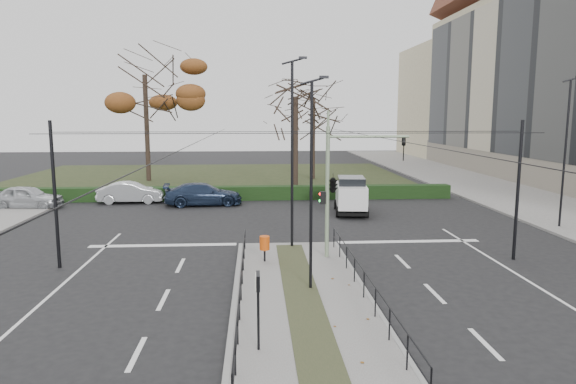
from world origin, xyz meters
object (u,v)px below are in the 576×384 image
object	(u,v)px
info_panel	(258,290)
white_van	(351,194)
parked_car_first	(27,197)
parked_car_second	(131,193)
bare_tree_center	(313,104)
rust_tree	(145,75)
streetlamp_median_far	(293,152)
parked_car_third	(203,194)
streetlamp_median_near	(312,183)
streetlamp_sidewalk	(565,151)
traffic_light	(335,182)
bare_tree_near	(295,104)
litter_bin	(265,243)

from	to	relation	value
info_panel	white_van	distance (m)	20.11
parked_car_first	info_panel	bearing A→B (deg)	-140.46
parked_car_second	bare_tree_center	bearing A→B (deg)	-52.20
white_van	rust_tree	size ratio (longest dim) A/B	0.35
streetlamp_median_far	parked_car_first	world-z (taller)	streetlamp_median_far
parked_car_third	streetlamp_median_near	bearing A→B (deg)	-168.67
streetlamp_sidewalk	bare_tree_center	size ratio (longest dim) A/B	0.80
streetlamp_median_near	parked_car_second	bearing A→B (deg)	119.27
info_panel	streetlamp_sidewalk	xyz separation A→B (m)	(16.66, 13.97, 2.51)
streetlamp_median_near	rust_tree	world-z (taller)	rust_tree
traffic_light	rust_tree	size ratio (longest dim) A/B	0.44
streetlamp_sidewalk	parked_car_third	world-z (taller)	streetlamp_sidewalk
parked_car_second	parked_car_third	world-z (taller)	parked_car_third
streetlamp_median_near	bare_tree_center	world-z (taller)	bare_tree_center
info_panel	rust_tree	bearing A→B (deg)	105.65
streetlamp_median_near	streetlamp_sidewalk	bearing A→B (deg)	32.10
traffic_light	info_panel	bearing A→B (deg)	-110.95
traffic_light	streetlamp_sidewalk	world-z (taller)	streetlamp_sidewalk
rust_tree	bare_tree_near	bearing A→B (deg)	-36.17
parked_car_first	white_van	size ratio (longest dim) A/B	1.02
streetlamp_median_near	parked_car_first	world-z (taller)	streetlamp_median_near
info_panel	streetlamp_sidewalk	distance (m)	21.89
info_panel	bare_tree_near	xyz separation A→B (m)	(3.01, 26.34, 5.25)
streetlamp_sidewalk	bare_tree_near	bearing A→B (deg)	137.82
parked_car_third	bare_tree_center	world-z (taller)	bare_tree_center
traffic_light	streetlamp_sidewalk	size ratio (longest dim) A/B	0.69
streetlamp_median_far	parked_car_third	distance (m)	13.77
parked_car_third	rust_tree	world-z (taller)	rust_tree
streetlamp_sidewalk	parked_car_first	xyz separation A→B (m)	(-31.95, 8.18, -3.48)
parked_car_second	white_van	size ratio (longest dim) A/B	1.02
info_panel	parked_car_first	xyz separation A→B (m)	(-15.28, 22.15, -0.98)
white_van	bare_tree_center	bearing A→B (deg)	91.78
streetlamp_median_far	parked_car_second	size ratio (longest dim) A/B	1.90
streetlamp_median_far	rust_tree	bearing A→B (deg)	114.82
streetlamp_median_far	streetlamp_sidewalk	bearing A→B (deg)	12.74
info_panel	white_van	world-z (taller)	white_van
traffic_light	rust_tree	world-z (taller)	rust_tree
white_van	bare_tree_near	size ratio (longest dim) A/B	0.45
streetlamp_median_far	white_van	size ratio (longest dim) A/B	1.93
streetlamp_median_near	litter_bin	bearing A→B (deg)	114.48
rust_tree	traffic_light	bearing A→B (deg)	-63.79
streetlamp_median_far	bare_tree_center	size ratio (longest dim) A/B	0.85
info_panel	white_van	xyz separation A→B (m)	(6.01, 19.19, -0.54)
streetlamp_median_near	rust_tree	xyz separation A→B (m)	(-11.94, 31.18, 5.93)
litter_bin	parked_car_third	size ratio (longest dim) A/B	0.20
parked_car_third	rust_tree	size ratio (longest dim) A/B	0.42
parked_car_second	streetlamp_median_far	bearing A→B (deg)	-144.67
traffic_light	bare_tree_center	world-z (taller)	bare_tree_center
traffic_light	bare_tree_near	world-z (taller)	bare_tree_near
streetlamp_median_near	bare_tree_near	xyz separation A→B (m)	(1.12, 21.63, 3.12)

